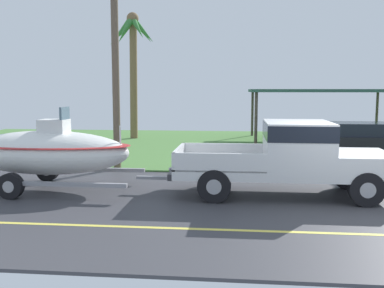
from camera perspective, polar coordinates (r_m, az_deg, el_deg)
ground at (r=18.81m, az=13.88°, el=-1.39°), size 36.00×22.00×0.11m
pickup_truck_towing at (r=11.44m, az=13.14°, el=-1.36°), size 5.55×2.09×1.88m
boat_on_trailer at (r=12.42m, az=-18.22°, el=-0.97°), size 5.85×2.39×2.22m
parked_sedan_near at (r=18.70m, az=21.37°, el=0.40°), size 4.52×1.81×1.38m
carport_awning at (r=23.25m, az=16.50°, el=6.49°), size 7.32×5.62×2.69m
palm_tree_mid at (r=24.37m, az=-7.73°, el=12.28°), size 2.66×2.92×6.71m
utility_pole at (r=15.12m, az=-9.88°, el=13.66°), size 0.24×1.80×8.58m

